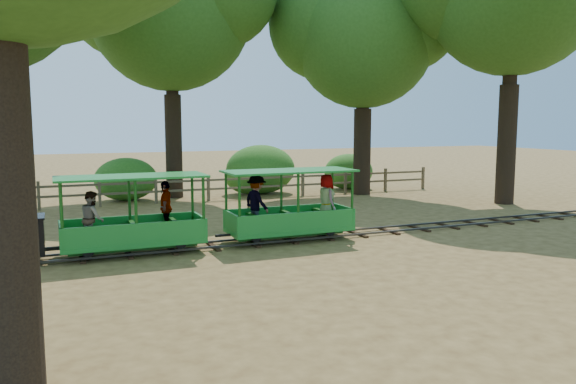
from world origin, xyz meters
name	(u,v)px	position (x,y,z in m)	size (l,w,h in m)	color
ground	(324,238)	(0.00, 0.00, 0.00)	(90.00, 90.00, 0.00)	#A48246
track	(324,235)	(0.00, 0.00, 0.07)	(22.00, 1.00, 0.10)	#3F3D3A
carriage_front	(132,221)	(-4.89, 0.02, 0.77)	(3.31, 1.48, 1.72)	#1C832C
carriage_rear	(287,208)	(-1.03, 0.07, 0.83)	(3.31, 1.45, 1.72)	#1C832C
oak_nc	(169,1)	(-2.03, 9.59, 7.72)	(7.95, 7.00, 10.58)	#2D2116
oak_ne	(362,30)	(5.47, 7.58, 6.78)	(7.28, 6.41, 9.41)	#2D2116
fence	(233,185)	(0.00, 8.00, 0.58)	(18.10, 0.10, 1.00)	brown
shrub_west	(126,179)	(-3.92, 9.30, 0.83)	(2.40, 1.84, 1.66)	#2D6B1E
shrub_mid_w	(261,169)	(1.63, 9.30, 1.04)	(2.99, 2.30, 2.07)	#2D6B1E
shrub_mid_e	(251,175)	(1.18, 9.30, 0.79)	(2.28, 1.75, 1.58)	#2D6B1E
shrub_east	(349,171)	(5.87, 9.30, 0.80)	(2.31, 1.78, 1.60)	#2D6B1E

